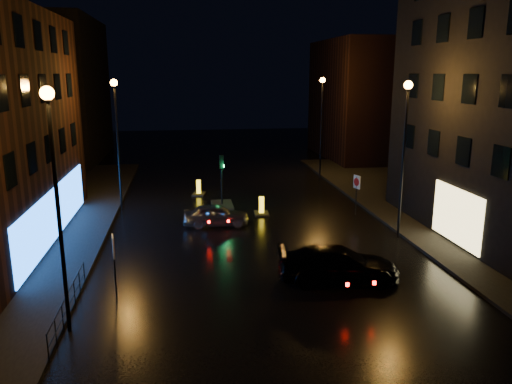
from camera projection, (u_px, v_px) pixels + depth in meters
ground at (278, 292)px, 20.43m from camera, size 120.00×120.00×0.00m
pavement_right at (481, 220)px, 30.08m from camera, size 12.00×44.00×0.15m
building_far_left at (58, 90)px, 50.21m from camera, size 8.00×16.00×14.00m
building_far_right at (363, 100)px, 51.92m from camera, size 8.00×14.00×12.00m
street_lamp_lnear at (55, 175)px, 16.11m from camera, size 0.44×0.44×8.37m
street_lamp_lfar at (117, 125)px, 31.50m from camera, size 0.44×0.44×8.37m
street_lamp_rnear at (405, 136)px, 26.00m from camera, size 0.44×0.44×8.37m
street_lamp_rfar at (322, 112)px, 41.39m from camera, size 0.44×0.44×8.37m
traffic_signal at (222, 198)px, 33.61m from camera, size 1.40×2.40×3.45m
guard_railing at (68, 299)px, 18.17m from camera, size 0.05×6.04×1.00m
silver_hatchback at (216, 215)px, 29.20m from camera, size 3.84×1.62×1.30m
dark_sedan at (338, 264)px, 21.41m from camera, size 5.42×2.77×1.51m
bollard_near at (261, 210)px, 31.59m from camera, size 0.96×1.37×1.15m
bollard_far at (199, 191)px, 36.65m from camera, size 1.10×1.42×1.11m
road_sign_left at (114, 252)px, 19.49m from camera, size 0.17×0.63×2.60m
road_sign_right at (357, 185)px, 31.07m from camera, size 0.25×0.60×2.56m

